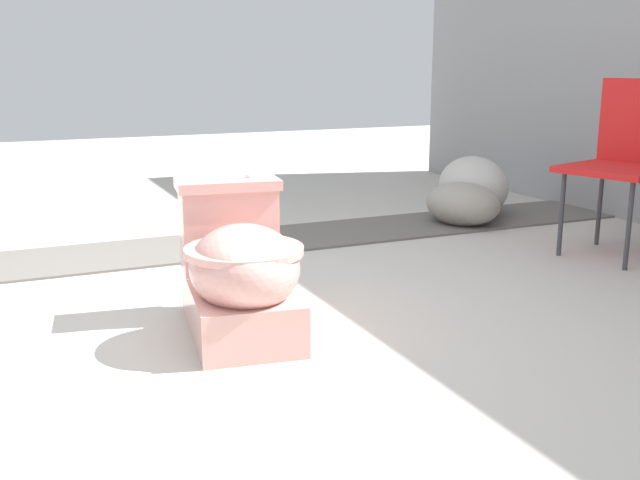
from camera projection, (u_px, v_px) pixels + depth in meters
name	position (u px, v px, depth m)	size (l,w,h in m)	color
ground_plane	(171.00, 337.00, 2.54)	(14.00, 14.00, 0.00)	#B7B2A8
gravel_strip	(216.00, 245.00, 3.79)	(0.56, 8.00, 0.01)	#605B56
toilet	(240.00, 271.00, 2.54)	(0.68, 0.46, 0.52)	#E09E93
folding_chair_left	(630.00, 149.00, 3.54)	(0.54, 0.54, 0.83)	red
boulder_near	(463.00, 204.00, 4.25)	(0.44, 0.35, 0.25)	gray
boulder_far	(473.00, 187.00, 4.49)	(0.50, 0.38, 0.36)	#B7B2AD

